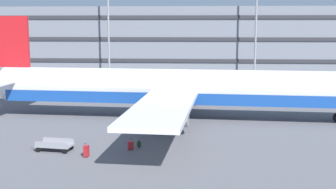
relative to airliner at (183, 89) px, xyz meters
name	(u,v)px	position (x,y,z in m)	size (l,w,h in m)	color
ground_plane	(164,114)	(-2.03, 1.78, -2.96)	(600.00, 600.00, 0.00)	#5B5B60
terminal_structure	(181,38)	(-2.03, 55.36, 3.43)	(141.44, 20.89, 12.79)	slate
airliner	(183,89)	(0.00, 0.00, 0.00)	(43.44, 35.37, 10.03)	silver
light_mast_left	(108,13)	(-15.10, 39.95, 8.46)	(1.80, 0.50, 19.54)	gray
light_mast_center_left	(256,10)	(12.27, 39.95, 8.93)	(1.80, 0.50, 20.45)	gray
suitcase_black	(131,145)	(-3.53, -11.57, -2.61)	(0.44, 0.42, 0.84)	#B21E23
suitcase_laid_flat	(86,151)	(-6.37, -13.51, -2.53)	(0.36, 0.50, 0.97)	#B21E23
backpack_orange	(139,144)	(-3.01, -10.80, -2.71)	(0.35, 0.31, 0.56)	#264C26
baggage_cart	(55,145)	(-9.06, -12.16, -2.54)	(3.36, 1.66, 0.82)	gray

